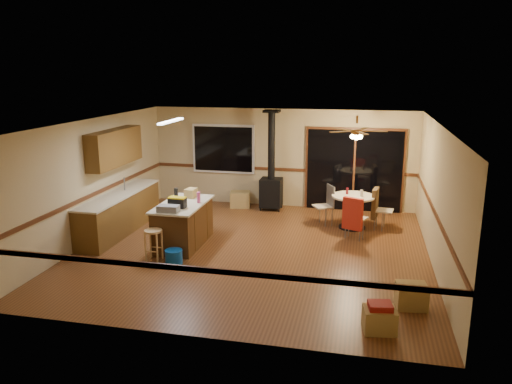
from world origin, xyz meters
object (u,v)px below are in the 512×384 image
(bar_stool, at_px, (154,245))
(toolbox_black, at_px, (177,203))
(chair_near, at_px, (353,214))
(box_under_window, at_px, (240,199))
(toolbox_grey, at_px, (168,209))
(box_corner_b, at_px, (411,296))
(blue_bucket, at_px, (174,257))
(chair_left, at_px, (327,200))
(chair_right, at_px, (376,204))
(kitchen_island, at_px, (183,224))
(wood_stove, at_px, (271,182))
(dining_table, at_px, (353,206))
(box_corner_a, at_px, (379,320))

(bar_stool, bearing_deg, toolbox_black, 67.96)
(chair_near, xyz_separation_m, box_under_window, (-3.02, 2.06, -0.39))
(toolbox_grey, relative_size, box_corner_b, 0.90)
(bar_stool, distance_m, box_corner_b, 4.81)
(toolbox_black, height_order, blue_bucket, toolbox_black)
(chair_left, distance_m, chair_right, 1.13)
(kitchen_island, bearing_deg, toolbox_black, -86.49)
(chair_left, xyz_separation_m, chair_right, (1.13, -0.07, 0.01))
(toolbox_grey, bearing_deg, box_under_window, 82.53)
(chair_right, xyz_separation_m, box_corner_b, (0.51, -3.92, -0.41))
(wood_stove, height_order, chair_near, wood_stove)
(toolbox_black, xyz_separation_m, box_corner_b, (4.45, -1.60, -0.81))
(blue_bucket, xyz_separation_m, dining_table, (3.25, 2.96, 0.40))
(chair_near, bearing_deg, toolbox_grey, -154.29)
(wood_stove, height_order, box_corner_a, wood_stove)
(wood_stove, distance_m, chair_right, 2.87)
(kitchen_island, distance_m, toolbox_grey, 0.83)
(kitchen_island, distance_m, wood_stove, 3.33)
(chair_near, bearing_deg, box_corner_a, -82.57)
(box_under_window, xyz_separation_m, box_corner_a, (3.52, -5.89, -0.04))
(bar_stool, relative_size, dining_table, 0.62)
(chair_near, relative_size, box_corner_a, 1.56)
(wood_stove, bearing_deg, toolbox_black, -110.76)
(toolbox_grey, bearing_deg, toolbox_black, 78.55)
(chair_near, xyz_separation_m, box_corner_b, (1.00, -2.97, -0.41))
(toolbox_black, height_order, chair_left, toolbox_black)
(wood_stove, xyz_separation_m, chair_near, (2.17, -2.01, -0.13))
(kitchen_island, height_order, chair_left, chair_left)
(chair_near, bearing_deg, bar_stool, -151.53)
(chair_right, xyz_separation_m, box_corner_a, (0.01, -4.77, -0.43))
(chair_right, bearing_deg, box_corner_b, -82.64)
(toolbox_grey, bearing_deg, bar_stool, -121.41)
(dining_table, relative_size, chair_right, 1.41)
(dining_table, height_order, chair_right, chair_right)
(wood_stove, xyz_separation_m, toolbox_black, (-1.28, -3.38, 0.27))
(kitchen_island, relative_size, wood_stove, 0.67)
(toolbox_grey, height_order, chair_near, toolbox_grey)
(blue_bucket, bearing_deg, wood_stove, 74.94)
(wood_stove, bearing_deg, dining_table, -28.06)
(dining_table, bearing_deg, kitchen_island, -151.00)
(toolbox_grey, xyz_separation_m, box_under_window, (0.49, 3.75, -0.76))
(toolbox_grey, relative_size, chair_near, 0.59)
(blue_bucket, xyz_separation_m, chair_left, (2.64, 3.11, 0.45))
(toolbox_black, relative_size, chair_right, 0.49)
(bar_stool, height_order, chair_left, chair_left)
(bar_stool, bearing_deg, chair_right, 35.14)
(toolbox_grey, distance_m, box_under_window, 3.86)
(blue_bucket, distance_m, chair_left, 4.11)
(toolbox_grey, xyz_separation_m, blue_bucket, (0.24, -0.40, -0.83))
(toolbox_black, relative_size, box_corner_b, 0.75)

